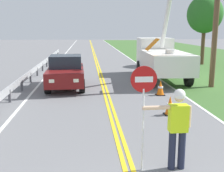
{
  "coord_description": "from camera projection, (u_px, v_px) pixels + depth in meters",
  "views": [
    {
      "loc": [
        -0.89,
        -2.62,
        3.08
      ],
      "look_at": [
        -0.07,
        6.55,
        1.2
      ],
      "focal_mm": 45.08,
      "sensor_mm": 36.0,
      "label": 1
    }
  ],
  "objects": [
    {
      "name": "edge_line_right",
      "position": [
        142.0,
        67.0,
        23.08
      ],
      "size": [
        0.12,
        110.0,
        0.01
      ],
      "primitive_type": "cube",
      "color": "silver",
      "rests_on": "ground"
    },
    {
      "name": "oncoming_sedan_nearest",
      "position": [
        66.0,
        72.0,
        14.82
      ],
      "size": [
        2.01,
        4.15,
        1.7
      ],
      "color": "maroon",
      "rests_on": "ground"
    },
    {
      "name": "flagger_worker",
      "position": [
        178.0,
        124.0,
        6.11
      ],
      "size": [
        1.09,
        0.25,
        1.83
      ],
      "color": "#1E2338",
      "rests_on": "ground"
    },
    {
      "name": "traffic_cone_mid",
      "position": [
        160.0,
        88.0,
        13.23
      ],
      "size": [
        0.4,
        0.4,
        0.7
      ],
      "color": "orange",
      "rests_on": "ground"
    },
    {
      "name": "utility_bucket_truck",
      "position": [
        160.0,
        56.0,
        17.5
      ],
      "size": [
        2.91,
        6.89,
        6.01
      ],
      "color": "white",
      "rests_on": "ground"
    },
    {
      "name": "edge_line_left",
      "position": [
        53.0,
        68.0,
        22.45
      ],
      "size": [
        0.12,
        110.0,
        0.01
      ],
      "primitive_type": "cube",
      "color": "silver",
      "rests_on": "ground"
    },
    {
      "name": "guardrail_left_shoulder",
      "position": [
        34.0,
        71.0,
        17.47
      ],
      "size": [
        0.1,
        32.0,
        0.71
      ],
      "color": "#9EA0A3",
      "rests_on": "ground"
    },
    {
      "name": "centerline_yellow_right",
      "position": [
        99.0,
        67.0,
        22.77
      ],
      "size": [
        0.11,
        110.0,
        0.01
      ],
      "primitive_type": "cube",
      "color": "yellow",
      "rests_on": "ground"
    },
    {
      "name": "centerline_yellow_left",
      "position": [
        97.0,
        67.0,
        22.76
      ],
      "size": [
        0.11,
        110.0,
        0.01
      ],
      "primitive_type": "cube",
      "color": "yellow",
      "rests_on": "ground"
    },
    {
      "name": "traffic_cone_lead",
      "position": [
        170.0,
        106.0,
        10.19
      ],
      "size": [
        0.4,
        0.4,
        0.7
      ],
      "color": "orange",
      "rests_on": "ground"
    },
    {
      "name": "stop_sign_paddle",
      "position": [
        143.0,
        95.0,
        5.9
      ],
      "size": [
        0.56,
        0.04,
        2.33
      ],
      "color": "silver",
      "rests_on": "ground"
    },
    {
      "name": "roadside_tree_verge",
      "position": [
        205.0,
        14.0,
        23.88
      ],
      "size": [
        3.0,
        3.0,
        5.9
      ],
      "color": "brown",
      "rests_on": "ground"
    }
  ]
}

